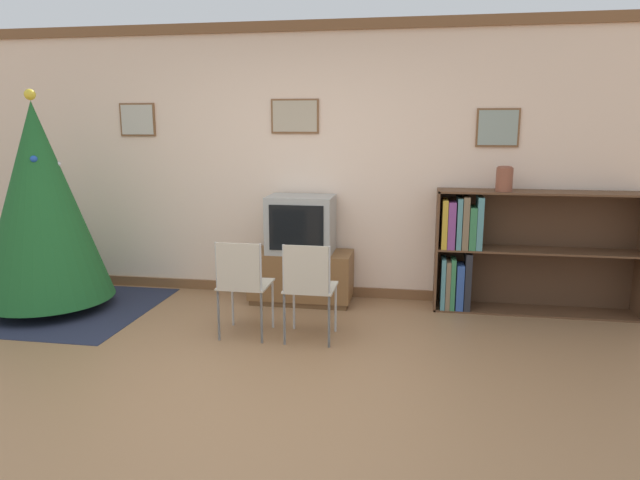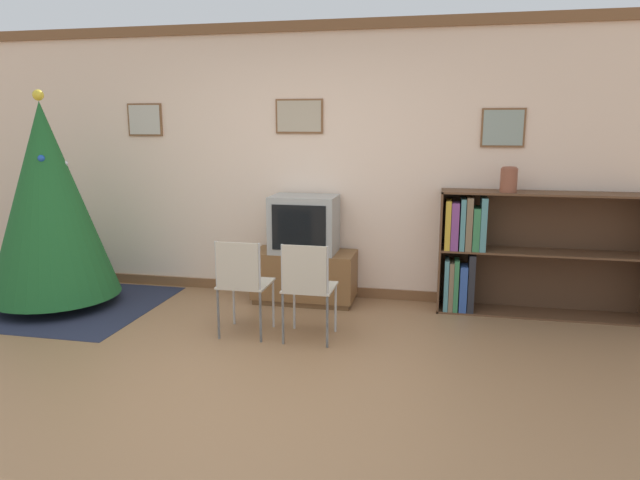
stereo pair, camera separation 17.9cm
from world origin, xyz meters
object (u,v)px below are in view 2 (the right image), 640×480
at_px(folding_chair_left, 242,282).
at_px(vase, 509,179).
at_px(christmas_tree, 48,201).
at_px(television, 304,224).
at_px(bookshelf, 505,252).
at_px(tv_console, 305,276).
at_px(folding_chair_right, 307,285).

relative_size(folding_chair_left, vase, 3.61).
distance_m(christmas_tree, television, 2.42).
bearing_deg(bookshelf, christmas_tree, -170.74).
bearing_deg(bookshelf, vase, -106.08).
bearing_deg(tv_console, vase, 0.28).
height_order(tv_console, folding_chair_right, folding_chair_right).
bearing_deg(folding_chair_right, tv_console, 104.74).
xyz_separation_m(folding_chair_right, bookshelf, (1.62, 1.11, 0.11)).
xyz_separation_m(christmas_tree, folding_chair_left, (2.06, -0.42, -0.55)).
xyz_separation_m(christmas_tree, folding_chair_right, (2.60, -0.42, -0.55)).
relative_size(television, bookshelf, 0.34).
bearing_deg(bookshelf, television, -177.86).
distance_m(tv_console, television, 0.53).
relative_size(tv_console, television, 1.58).
xyz_separation_m(christmas_tree, vase, (4.20, 0.63, 0.23)).
distance_m(television, vase, 1.93).
bearing_deg(christmas_tree, folding_chair_right, -9.17).
bearing_deg(tv_console, christmas_tree, -165.09).
relative_size(christmas_tree, tv_console, 2.04).
relative_size(television, vase, 2.78).
height_order(tv_console, television, television).
xyz_separation_m(folding_chair_left, vase, (2.15, 1.05, 0.78)).
height_order(folding_chair_left, folding_chair_right, same).
bearing_deg(television, folding_chair_right, -75.23).
relative_size(christmas_tree, vase, 8.96).
height_order(christmas_tree, tv_console, christmas_tree).
xyz_separation_m(tv_console, folding_chair_left, (-0.27, -1.04, 0.22)).
distance_m(tv_console, folding_chair_left, 1.10).
relative_size(tv_console, bookshelf, 0.54).
bearing_deg(bookshelf, tv_console, -177.94).
height_order(folding_chair_right, bookshelf, bookshelf).
relative_size(christmas_tree, folding_chair_left, 2.48).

